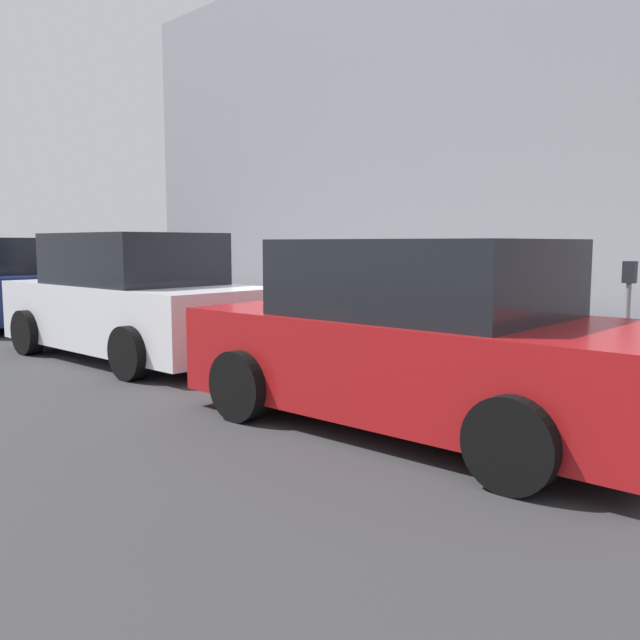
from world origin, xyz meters
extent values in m
plane|color=#333335|center=(0.00, 0.00, 0.00)|extent=(40.00, 40.00, 0.00)
cube|color=gray|center=(0.00, -2.50, 0.07)|extent=(18.00, 5.00, 0.14)
cube|color=gray|center=(0.00, -7.07, 4.19)|extent=(24.00, 3.00, 8.38)
cube|color=#0F606B|center=(-3.41, -0.52, 0.43)|extent=(0.46, 0.20, 0.57)
cube|color=black|center=(-3.41, -0.52, 0.43)|extent=(0.47, 0.04, 0.59)
cylinder|color=gray|center=(-3.61, -0.52, 0.73)|extent=(0.02, 0.02, 0.04)
cylinder|color=gray|center=(-3.21, -0.52, 0.73)|extent=(0.02, 0.02, 0.04)
cylinder|color=black|center=(-3.41, -0.52, 0.75)|extent=(0.40, 0.03, 0.02)
cylinder|color=black|center=(-3.62, -0.52, 0.16)|extent=(0.04, 0.02, 0.04)
cylinder|color=black|center=(-3.21, -0.52, 0.16)|extent=(0.04, 0.02, 0.04)
cube|color=red|center=(-2.85, -0.52, 0.41)|extent=(0.41, 0.27, 0.54)
cube|color=black|center=(-2.85, -0.52, 0.41)|extent=(0.41, 0.07, 0.55)
cylinder|color=gray|center=(-3.02, -0.51, 0.70)|extent=(0.02, 0.02, 0.04)
cylinder|color=gray|center=(-2.68, -0.53, 0.70)|extent=(0.02, 0.02, 0.04)
cylinder|color=black|center=(-2.85, -0.52, 0.72)|extent=(0.34, 0.04, 0.02)
cylinder|color=black|center=(-3.02, -0.51, 0.16)|extent=(0.05, 0.02, 0.04)
cylinder|color=black|center=(-2.68, -0.53, 0.16)|extent=(0.05, 0.02, 0.04)
cube|color=navy|center=(-2.31, -0.48, 0.49)|extent=(0.41, 0.23, 0.70)
cube|color=black|center=(-2.31, -0.48, 0.49)|extent=(0.41, 0.05, 0.71)
cylinder|color=gray|center=(-2.48, -0.49, 0.86)|extent=(0.02, 0.02, 0.04)
cylinder|color=gray|center=(-2.14, -0.48, 0.86)|extent=(0.02, 0.02, 0.04)
cylinder|color=black|center=(-2.31, -0.48, 0.88)|extent=(0.35, 0.03, 0.02)
cylinder|color=black|center=(-2.49, -0.49, 0.16)|extent=(0.04, 0.02, 0.04)
cylinder|color=black|center=(-2.13, -0.48, 0.16)|extent=(0.04, 0.02, 0.04)
cube|color=maroon|center=(-1.78, -0.48, 0.53)|extent=(0.39, 0.21, 0.78)
cube|color=black|center=(-1.78, -0.48, 0.53)|extent=(0.40, 0.04, 0.79)
cylinder|color=gray|center=(-1.94, -0.48, 1.04)|extent=(0.02, 0.02, 0.24)
cylinder|color=gray|center=(-1.61, -0.48, 1.04)|extent=(0.02, 0.02, 0.24)
cylinder|color=black|center=(-1.78, -0.48, 1.16)|extent=(0.33, 0.03, 0.02)
cylinder|color=black|center=(-1.95, -0.48, 0.16)|extent=(0.04, 0.02, 0.04)
cylinder|color=black|center=(-1.61, -0.48, 0.16)|extent=(0.04, 0.02, 0.04)
cube|color=#59601E|center=(-1.24, -0.49, 0.44)|extent=(0.41, 0.19, 0.60)
cube|color=black|center=(-1.24, -0.49, 0.44)|extent=(0.41, 0.03, 0.61)
cylinder|color=gray|center=(-1.41, -0.49, 0.85)|extent=(0.02, 0.02, 0.23)
cylinder|color=gray|center=(-1.07, -0.49, 0.85)|extent=(0.02, 0.02, 0.23)
cylinder|color=black|center=(-1.24, -0.49, 0.97)|extent=(0.35, 0.02, 0.02)
cylinder|color=black|center=(-1.42, -0.49, 0.16)|extent=(0.04, 0.02, 0.04)
cylinder|color=black|center=(-1.06, -0.49, 0.16)|extent=(0.04, 0.02, 0.04)
cube|color=#9EA0A8|center=(-0.69, -0.49, 0.47)|extent=(0.43, 0.25, 0.66)
cube|color=black|center=(-0.69, -0.49, 0.47)|extent=(0.43, 0.06, 0.68)
cylinder|color=gray|center=(-0.87, -0.50, 0.82)|extent=(0.02, 0.02, 0.04)
cylinder|color=gray|center=(-0.51, -0.49, 0.82)|extent=(0.02, 0.02, 0.04)
cylinder|color=black|center=(-0.69, -0.49, 0.84)|extent=(0.37, 0.04, 0.02)
cylinder|color=black|center=(-0.88, -0.50, 0.16)|extent=(0.04, 0.02, 0.04)
cylinder|color=black|center=(-0.50, -0.49, 0.16)|extent=(0.04, 0.02, 0.04)
cylinder|color=#99999E|center=(0.10, -0.45, 0.42)|extent=(0.20, 0.20, 0.56)
sphere|color=#99999E|center=(0.10, -0.45, 0.75)|extent=(0.21, 0.21, 0.21)
cylinder|color=#99999E|center=(0.25, -0.45, 0.45)|extent=(0.09, 0.10, 0.09)
cylinder|color=#99999E|center=(-0.05, -0.45, 0.45)|extent=(0.09, 0.10, 0.09)
cylinder|color=#333338|center=(0.71, -0.30, 0.61)|extent=(0.15, 0.15, 0.94)
cylinder|color=slate|center=(-4.33, -0.70, 0.67)|extent=(0.05, 0.05, 1.05)
cube|color=#1E2328|center=(-4.33, -0.70, 1.30)|extent=(0.12, 0.09, 0.22)
cube|color=#AD1619|center=(-3.47, 1.56, 0.57)|extent=(4.30, 2.13, 0.79)
cube|color=black|center=(-3.47, 1.56, 1.30)|extent=(2.28, 1.86, 0.65)
cylinder|color=black|center=(-2.22, 2.58, 0.32)|extent=(0.65, 0.26, 0.64)
cylinder|color=black|center=(-2.11, 0.68, 0.32)|extent=(0.65, 0.26, 0.64)
cylinder|color=black|center=(-4.82, 2.43, 0.32)|extent=(0.65, 0.26, 0.64)
cylinder|color=black|center=(-4.71, 0.53, 0.32)|extent=(0.65, 0.26, 0.64)
cube|color=silver|center=(1.48, 1.56, 0.60)|extent=(4.41, 2.01, 0.85)
cube|color=black|center=(1.48, 1.56, 1.37)|extent=(2.33, 1.76, 0.70)
cylinder|color=black|center=(2.77, 2.53, 0.32)|extent=(0.65, 0.25, 0.64)
cylinder|color=black|center=(2.86, 0.72, 0.32)|extent=(0.65, 0.25, 0.64)
cylinder|color=black|center=(0.10, 2.39, 0.32)|extent=(0.65, 0.25, 0.64)
cylinder|color=black|center=(0.19, 0.58, 0.32)|extent=(0.65, 0.25, 0.64)
cylinder|color=black|center=(8.41, 0.61, 0.32)|extent=(0.65, 0.25, 0.64)
cylinder|color=black|center=(5.51, 0.73, 0.32)|extent=(0.65, 0.25, 0.64)
camera|label=1|loc=(-6.88, 6.21, 1.59)|focal=37.40mm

